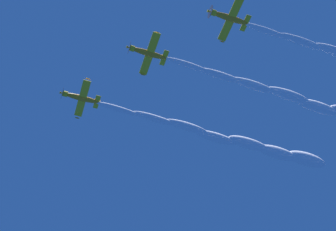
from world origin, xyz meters
name	(u,v)px	position (x,y,z in m)	size (l,w,h in m)	color
airplane_lead	(80,98)	(0.12, -0.77, 69.18)	(6.89, 7.22, 2.62)	orange
airplane_left_wingman	(147,53)	(-0.18, 13.70, 69.64)	(6.85, 7.25, 2.49)	orange
airplane_right_wingman	(228,18)	(-2.81, 27.84, 69.35)	(6.87, 7.23, 2.52)	orange
smoke_trail_lead	(250,145)	(-26.39, 18.09, 69.89)	(38.18, 28.23, 2.97)	white
smoke_trail_left_wingman	(321,105)	(-26.63, 32.66, 70.26)	(37.91, 28.03, 3.03)	white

